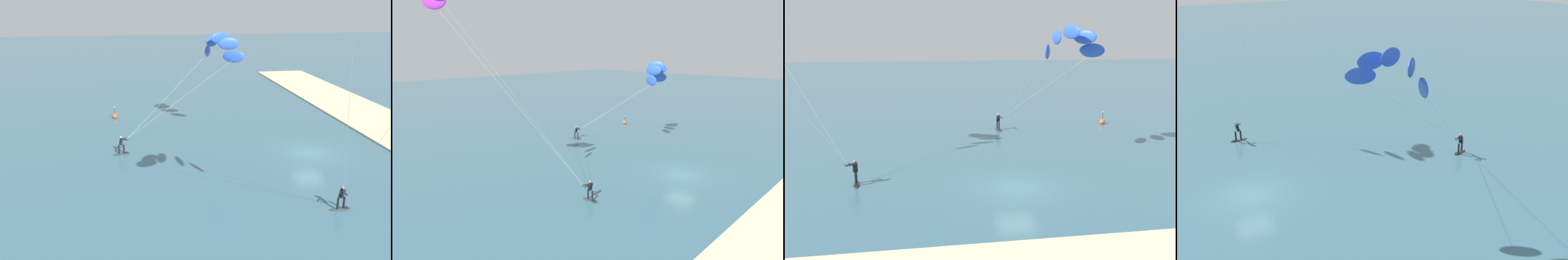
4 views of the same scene
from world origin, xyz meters
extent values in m
plane|color=#386070|center=(0.00, 0.00, 0.00)|extent=(240.00, 240.00, 0.00)
ellipsoid|color=#333338|center=(-10.03, 2.29, 0.04)|extent=(0.45, 1.52, 0.08)
cube|color=black|center=(-10.01, 1.87, 0.09)|extent=(0.30, 0.30, 0.02)
cylinder|color=black|center=(-10.05, 2.51, 0.47)|extent=(0.14, 0.14, 0.78)
cylinder|color=black|center=(-10.02, 2.07, 0.47)|extent=(0.14, 0.14, 0.78)
cube|color=black|center=(-10.03, 2.29, 1.16)|extent=(0.32, 0.34, 0.63)
sphere|color=#9E7051|center=(-10.03, 2.29, 1.58)|extent=(0.20, 0.20, 0.20)
cylinder|color=black|center=(-10.55, 2.47, 1.31)|extent=(0.53, 0.22, 0.03)
cylinder|color=black|center=(-10.33, 2.28, 1.34)|extent=(0.60, 0.11, 0.15)
cylinder|color=black|center=(-10.26, 2.48, 1.34)|extent=(0.51, 0.47, 0.15)
ellipsoid|color=purple|center=(-18.42, 7.61, 14.47)|extent=(1.07, 1.81, 1.10)
cylinder|color=#B2B2B7|center=(-14.49, 5.04, 7.74)|extent=(7.89, 5.15, 12.87)
cylinder|color=#B2B2B7|center=(-15.21, 3.05, 7.74)|extent=(9.34, 1.16, 12.87)
ellipsoid|color=#333338|center=(2.23, 16.64, 0.04)|extent=(0.71, 1.54, 0.08)
cube|color=black|center=(2.32, 16.24, 0.09)|extent=(0.35, 0.34, 0.02)
cylinder|color=black|center=(2.17, 16.85, 0.47)|extent=(0.14, 0.14, 0.78)
cylinder|color=black|center=(2.28, 16.43, 0.47)|extent=(0.14, 0.14, 0.78)
cube|color=black|center=(2.23, 16.64, 1.16)|extent=(0.37, 0.38, 0.63)
sphere|color=tan|center=(2.23, 16.64, 1.58)|extent=(0.20, 0.20, 0.20)
cylinder|color=black|center=(2.42, 16.13, 1.31)|extent=(0.23, 0.52, 0.03)
cylinder|color=black|center=(2.43, 16.42, 1.34)|extent=(0.47, 0.50, 0.15)
cylinder|color=black|center=(2.22, 16.34, 1.34)|extent=(0.10, 0.60, 0.15)
ellipsoid|color=blue|center=(3.78, 6.33, 8.19)|extent=(1.08, 1.91, 1.10)
ellipsoid|color=blue|center=(4.56, 6.63, 9.24)|extent=(0.37, 1.96, 1.10)
ellipsoid|color=blue|center=(5.88, 7.13, 9.65)|extent=(1.00, 1.93, 1.10)
ellipsoid|color=blue|center=(7.20, 7.64, 9.24)|extent=(1.57, 1.63, 1.10)
ellipsoid|color=blue|center=(7.97, 7.94, 8.19)|extent=(1.91, 1.08, 1.10)
cylinder|color=#B2B2B7|center=(3.10, 11.23, 4.60)|extent=(1.38, 9.81, 6.59)
cylinder|color=#B2B2B7|center=(5.20, 12.03, 4.60)|extent=(5.56, 8.20, 6.59)
sphere|color=#EA5119|center=(13.72, 17.59, 0.28)|extent=(0.56, 0.56, 0.56)
cylinder|color=#262628|center=(13.72, 17.59, 0.91)|extent=(0.06, 0.06, 0.70)
sphere|color=#F2F2CC|center=(13.72, 17.59, 1.32)|extent=(0.12, 0.12, 0.12)
camera|label=1|loc=(-32.44, 15.33, 13.34)|focal=37.94mm
camera|label=2|loc=(-27.57, -14.57, 11.54)|focal=31.00mm
camera|label=3|loc=(-6.52, -25.69, 9.72)|focal=40.68mm
camera|label=4|loc=(28.03, -8.23, 15.47)|focal=43.37mm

